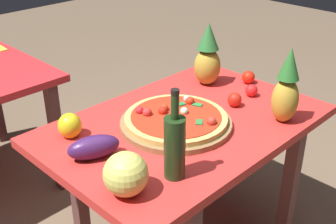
% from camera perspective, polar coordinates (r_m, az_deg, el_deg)
% --- Properties ---
extents(display_table, '(1.23, 0.81, 0.73)m').
position_cam_1_polar(display_table, '(1.94, 2.25, -3.63)').
color(display_table, brown).
rests_on(display_table, ground_plane).
extents(pizza_board, '(0.48, 0.48, 0.02)m').
position_cam_1_polar(pizza_board, '(1.85, 1.10, -1.54)').
color(pizza_board, olive).
rests_on(pizza_board, display_table).
extents(pizza, '(0.44, 0.44, 0.06)m').
position_cam_1_polar(pizza, '(1.84, 1.09, -0.75)').
color(pizza, '#D9B25A').
rests_on(pizza, pizza_board).
extents(wine_bottle, '(0.08, 0.08, 0.34)m').
position_cam_1_polar(wine_bottle, '(1.48, 0.88, -4.45)').
color(wine_bottle, '#1E3516').
rests_on(wine_bottle, display_table).
extents(pineapple_left, '(0.14, 0.14, 0.32)m').
position_cam_1_polar(pineapple_left, '(2.21, 5.25, 7.20)').
color(pineapple_left, '#AC9231').
rests_on(pineapple_left, display_table).
extents(pineapple_right, '(0.11, 0.11, 0.34)m').
position_cam_1_polar(pineapple_right, '(1.90, 15.35, 2.90)').
color(pineapple_right, gold).
rests_on(pineapple_right, display_table).
extents(melon, '(0.15, 0.15, 0.15)m').
position_cam_1_polar(melon, '(1.43, -5.59, -8.15)').
color(melon, '#DCD762').
rests_on(melon, display_table).
extents(bell_pepper, '(0.10, 0.10, 0.11)m').
position_cam_1_polar(bell_pepper, '(1.80, -12.82, -1.77)').
color(bell_pepper, yellow).
rests_on(bell_pepper, display_table).
extents(eggplant, '(0.22, 0.16, 0.09)m').
position_cam_1_polar(eggplant, '(1.65, -9.77, -4.58)').
color(eggplant, '#411E54').
rests_on(eggplant, display_table).
extents(tomato_by_bottle, '(0.07, 0.07, 0.07)m').
position_cam_1_polar(tomato_by_bottle, '(2.16, 15.58, 2.57)').
color(tomato_by_bottle, red).
rests_on(tomato_by_bottle, display_table).
extents(tomato_beside_pepper, '(0.06, 0.06, 0.06)m').
position_cam_1_polar(tomato_beside_pepper, '(2.15, 10.95, 2.82)').
color(tomato_beside_pepper, red).
rests_on(tomato_beside_pepper, display_table).
extents(tomato_at_corner, '(0.07, 0.07, 0.07)m').
position_cam_1_polar(tomato_at_corner, '(2.03, 8.77, 1.62)').
color(tomato_at_corner, red).
rests_on(tomato_at_corner, display_table).
extents(tomato_near_board, '(0.07, 0.07, 0.07)m').
position_cam_1_polar(tomato_near_board, '(2.29, 10.56, 4.53)').
color(tomato_near_board, red).
rests_on(tomato_near_board, display_table).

